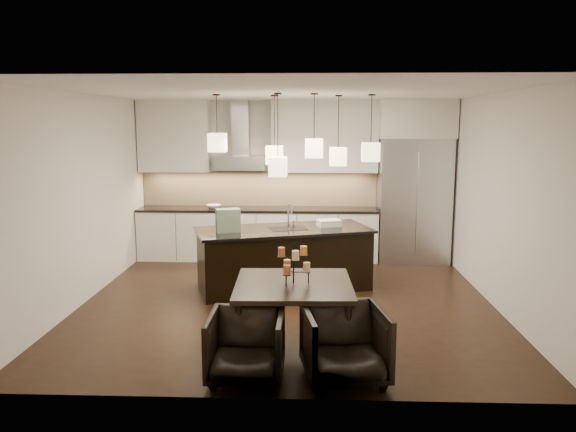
{
  "coord_description": "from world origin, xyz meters",
  "views": [
    {
      "loc": [
        0.29,
        -7.36,
        2.4
      ],
      "look_at": [
        0.0,
        0.2,
        1.15
      ],
      "focal_mm": 35.0,
      "sensor_mm": 36.0,
      "label": 1
    }
  ],
  "objects_px": {
    "refrigerator": "(413,201)",
    "dining_table": "(293,316)",
    "island_body": "(284,260)",
    "armchair_left": "(246,346)",
    "armchair_right": "(345,344)"
  },
  "relations": [
    {
      "from": "refrigerator",
      "to": "dining_table",
      "type": "distance_m",
      "value": 4.52
    },
    {
      "from": "refrigerator",
      "to": "island_body",
      "type": "height_order",
      "value": "refrigerator"
    },
    {
      "from": "island_body",
      "to": "armchair_right",
      "type": "relative_size",
      "value": 3.13
    },
    {
      "from": "dining_table",
      "to": "armchair_left",
      "type": "xyz_separation_m",
      "value": [
        -0.43,
        -0.75,
        -0.04
      ]
    },
    {
      "from": "dining_table",
      "to": "armchair_right",
      "type": "height_order",
      "value": "dining_table"
    },
    {
      "from": "refrigerator",
      "to": "island_body",
      "type": "distance_m",
      "value": 2.87
    },
    {
      "from": "island_body",
      "to": "dining_table",
      "type": "relative_size",
      "value": 1.98
    },
    {
      "from": "island_body",
      "to": "dining_table",
      "type": "height_order",
      "value": "island_body"
    },
    {
      "from": "island_body",
      "to": "armchair_left",
      "type": "bearing_deg",
      "value": -111.73
    },
    {
      "from": "island_body",
      "to": "armchair_right",
      "type": "xyz_separation_m",
      "value": [
        0.71,
        -2.98,
        -0.07
      ]
    },
    {
      "from": "dining_table",
      "to": "refrigerator",
      "type": "bearing_deg",
      "value": 61.95
    },
    {
      "from": "refrigerator",
      "to": "dining_table",
      "type": "xyz_separation_m",
      "value": [
        -1.97,
        -4.01,
        -0.71
      ]
    },
    {
      "from": "armchair_left",
      "to": "refrigerator",
      "type": "bearing_deg",
      "value": 63.79
    },
    {
      "from": "armchair_left",
      "to": "dining_table",
      "type": "bearing_deg",
      "value": 60.85
    },
    {
      "from": "refrigerator",
      "to": "armchair_right",
      "type": "height_order",
      "value": "refrigerator"
    }
  ]
}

